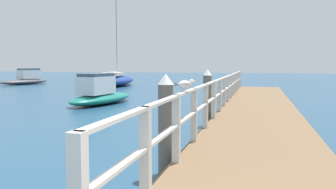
# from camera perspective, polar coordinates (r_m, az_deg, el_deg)

# --- Properties ---
(pier_deck) EXTENTS (2.65, 23.52, 0.47)m
(pier_deck) POSITION_cam_1_polar(r_m,az_deg,el_deg) (13.34, 14.37, -2.95)
(pier_deck) COLOR brown
(pier_deck) RESTS_ON ground_plane
(pier_railing) EXTENTS (0.12, 22.04, 1.08)m
(pier_railing) POSITION_cam_1_polar(r_m,az_deg,el_deg) (13.31, 9.09, 1.02)
(pier_railing) COLOR beige
(pier_railing) RESTS_ON pier_deck
(dock_piling_near) EXTENTS (0.29, 0.29, 1.87)m
(dock_piling_near) POSITION_cam_1_polar(r_m,az_deg,el_deg) (6.47, -0.38, -4.79)
(dock_piling_near) COLOR #6B6056
(dock_piling_near) RESTS_ON ground_plane
(dock_piling_far) EXTENTS (0.29, 0.29, 1.87)m
(dock_piling_far) POSITION_cam_1_polar(r_m,az_deg,el_deg) (11.62, 6.37, -0.47)
(dock_piling_far) COLOR #6B6056
(dock_piling_far) RESTS_ON ground_plane
(seagull_foreground) EXTENTS (0.30, 0.42, 0.21)m
(seagull_foreground) POSITION_cam_1_polar(r_m,az_deg,el_deg) (6.16, 2.75, 1.69)
(seagull_foreground) COLOR white
(seagull_foreground) RESTS_ON pier_railing
(boat_1) EXTENTS (3.22, 5.74, 1.59)m
(boat_1) POSITION_cam_1_polar(r_m,az_deg,el_deg) (38.09, -22.02, 2.34)
(boat_1) COLOR #4C4C51
(boat_1) RESTS_ON ground_plane
(boat_2) EXTENTS (2.30, 5.16, 1.57)m
(boat_2) POSITION_cam_1_polar(r_m,az_deg,el_deg) (18.17, -10.95, 0.09)
(boat_2) COLOR #197266
(boat_2) RESTS_ON ground_plane
(boat_5) EXTENTS (3.48, 7.89, 8.03)m
(boat_5) POSITION_cam_1_polar(r_m,az_deg,el_deg) (33.03, -8.47, 2.31)
(boat_5) COLOR navy
(boat_5) RESTS_ON ground_plane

